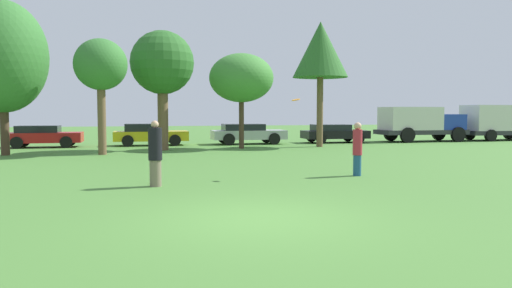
{
  "coord_description": "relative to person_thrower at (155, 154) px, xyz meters",
  "views": [
    {
      "loc": [
        -2.07,
        -8.68,
        2.0
      ],
      "look_at": [
        1.31,
        5.84,
        1.0
      ],
      "focal_mm": 33.79,
      "sensor_mm": 36.0,
      "label": 1
    }
  ],
  "objects": [
    {
      "name": "frisbee",
      "position": [
        4.2,
        0.83,
        1.48
      ],
      "size": [
        0.26,
        0.25,
        0.09
      ],
      "color": "orange"
    },
    {
      "name": "parked_car_red",
      "position": [
        -5.83,
        15.94,
        -0.22
      ],
      "size": [
        4.06,
        1.87,
        1.23
      ],
      "rotation": [
        0.0,
        0.0,
        0.01
      ],
      "color": "red",
      "rests_on": "ground"
    },
    {
      "name": "delivery_truck_blue_2",
      "position": [
        23.82,
        15.99,
        0.41
      ],
      "size": [
        5.34,
        2.46,
        2.46
      ],
      "rotation": [
        0.0,
        0.0,
        0.01
      ],
      "color": "#2D2D33",
      "rests_on": "ground"
    },
    {
      "name": "parked_car_silver",
      "position": [
        5.95,
        16.06,
        -0.2
      ],
      "size": [
        4.54,
        2.08,
        1.25
      ],
      "rotation": [
        0.0,
        0.0,
        0.01
      ],
      "color": "#B2B2B7",
      "rests_on": "ground"
    },
    {
      "name": "ground_plane",
      "position": [
        1.79,
        -4.42,
        -0.88
      ],
      "size": [
        120.0,
        120.0,
        0.0
      ],
      "primitive_type": "plane",
      "color": "#477A33"
    },
    {
      "name": "tree_1",
      "position": [
        -2.2,
        10.37,
        3.22
      ],
      "size": [
        2.42,
        2.42,
        5.37
      ],
      "color": "brown",
      "rests_on": "ground"
    },
    {
      "name": "tree_3",
      "position": [
        4.88,
        12.57,
        2.93
      ],
      "size": [
        3.48,
        3.48,
        5.15
      ],
      "color": "#473323",
      "rests_on": "ground"
    },
    {
      "name": "tree_4",
      "position": [
        9.5,
        12.84,
        4.57
      ],
      "size": [
        3.14,
        3.14,
        7.09
      ],
      "color": "brown",
      "rests_on": "ground"
    },
    {
      "name": "delivery_truck_blue",
      "position": [
        17.81,
        15.98,
        0.41
      ],
      "size": [
        6.0,
        2.42,
        2.32
      ],
      "rotation": [
        0.0,
        0.0,
        0.01
      ],
      "color": "#2D2D33",
      "rests_on": "ground"
    },
    {
      "name": "parked_car_black",
      "position": [
        11.7,
        16.1,
        -0.24
      ],
      "size": [
        4.21,
        1.95,
        1.18
      ],
      "rotation": [
        0.0,
        0.0,
        0.01
      ],
      "color": "black",
      "rests_on": "ground"
    },
    {
      "name": "parked_car_yellow",
      "position": [
        0.04,
        16.17,
        -0.2
      ],
      "size": [
        4.33,
        1.93,
        1.3
      ],
      "rotation": [
        0.0,
        0.0,
        0.01
      ],
      "color": "gold",
      "rests_on": "ground"
    },
    {
      "name": "person_catcher",
      "position": [
        6.2,
        0.76,
        -0.02
      ],
      "size": [
        0.29,
        0.29,
        1.67
      ],
      "rotation": [
        0.0,
        0.0,
        -3.02
      ],
      "color": "navy",
      "rests_on": "ground"
    },
    {
      "name": "person_thrower",
      "position": [
        0.0,
        0.0,
        0.0
      ],
      "size": [
        0.37,
        0.37,
        1.77
      ],
      "rotation": [
        0.0,
        0.0,
        0.12
      ],
      "color": "#726651",
      "rests_on": "ground"
    },
    {
      "name": "tree_0",
      "position": [
        -6.53,
        11.07,
        3.62
      ],
      "size": [
        3.98,
        3.98,
        7.08
      ],
      "color": "#473323",
      "rests_on": "ground"
    },
    {
      "name": "tree_2",
      "position": [
        0.68,
        12.42,
        3.58
      ],
      "size": [
        3.28,
        3.28,
        6.18
      ],
      "color": "brown",
      "rests_on": "ground"
    }
  ]
}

